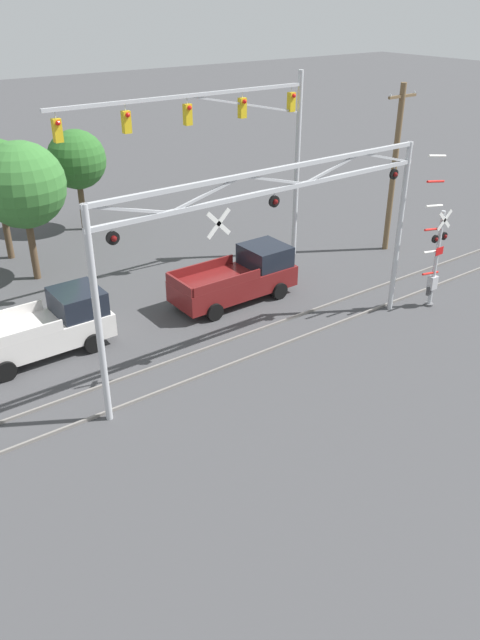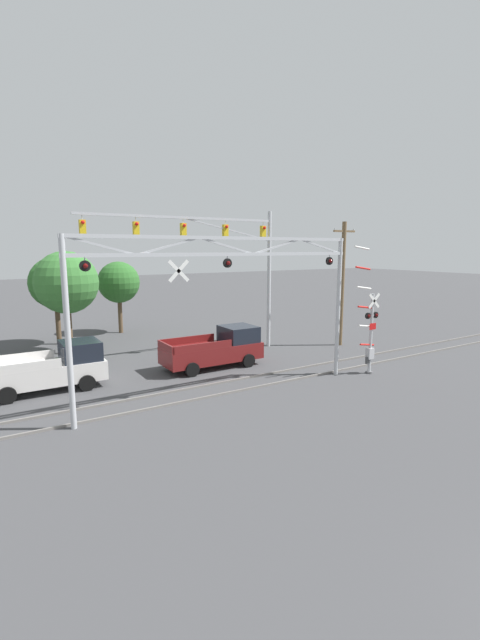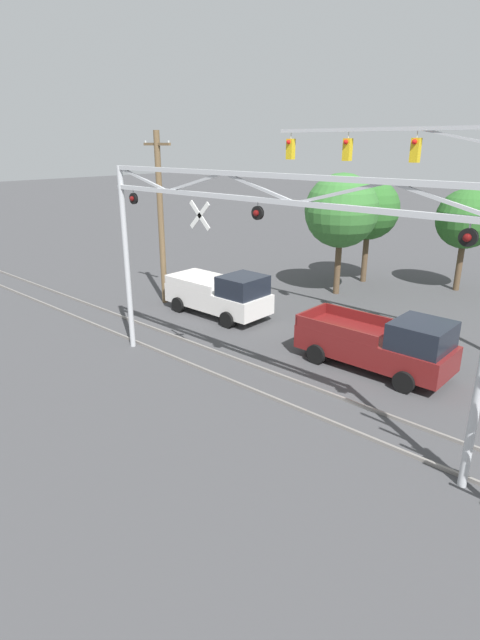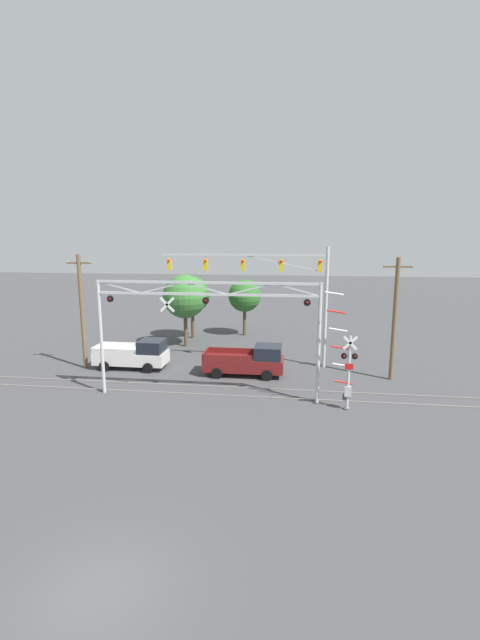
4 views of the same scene
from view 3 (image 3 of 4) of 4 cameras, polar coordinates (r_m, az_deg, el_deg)
rail_track_near at (r=16.08m, az=2.44°, el=-8.36°), size 80.00×0.08×0.10m
rail_track_far at (r=17.10m, az=5.54°, el=-6.65°), size 80.00×0.08×0.10m
crossing_gantry at (r=14.24m, az=1.94°, el=9.07°), size 12.92×0.26×6.84m
pickup_truck_lead at (r=18.02m, az=15.94°, el=-2.68°), size 5.40×2.29×2.11m
pickup_truck_following at (r=22.94m, az=-2.05°, el=2.85°), size 5.14×2.29×2.11m
utility_pole_left at (r=24.56m, az=-9.04°, el=11.45°), size 1.80×0.28×8.13m
background_tree_beyond_span at (r=29.17m, az=14.52°, el=12.13°), size 3.35×3.35×5.80m
background_tree_far_left_verge at (r=26.30m, az=11.51°, el=12.11°), size 3.72×3.72×6.21m
background_tree_far_right_verge at (r=29.02m, az=24.44°, el=10.44°), size 3.10×3.10×5.40m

